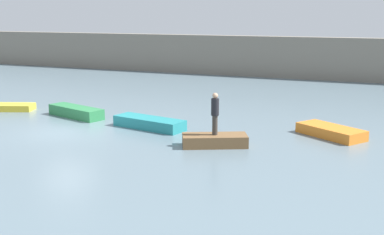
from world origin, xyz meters
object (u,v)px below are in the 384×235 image
at_px(rowboat_green, 76,112).
at_px(rowboat_orange, 331,132).
at_px(rowboat_brown, 215,140).
at_px(rowboat_teal, 149,123).
at_px(person_dark_shirt, 215,112).
at_px(rowboat_yellow, 6,107).

distance_m(rowboat_green, rowboat_orange, 12.92).
xyz_separation_m(rowboat_brown, rowboat_orange, (4.14, 3.53, -0.02)).
bearing_deg(rowboat_teal, rowboat_brown, -13.31).
relative_size(rowboat_orange, person_dark_shirt, 1.73).
bearing_deg(rowboat_orange, person_dark_shirt, -107.05).
height_order(rowboat_yellow, person_dark_shirt, person_dark_shirt).
xyz_separation_m(rowboat_yellow, person_dark_shirt, (13.48, -2.52, 1.27)).
relative_size(rowboat_teal, rowboat_orange, 1.20).
bearing_deg(rowboat_green, rowboat_teal, 7.66).
bearing_deg(rowboat_yellow, rowboat_brown, -31.86).
height_order(rowboat_teal, rowboat_orange, rowboat_teal).
bearing_deg(rowboat_brown, rowboat_teal, 129.49).
height_order(rowboat_green, rowboat_teal, rowboat_green).
bearing_deg(rowboat_green, rowboat_orange, 21.03).
distance_m(rowboat_yellow, rowboat_orange, 17.65).
xyz_separation_m(rowboat_green, rowboat_brown, (8.74, -2.55, -0.03)).
height_order(rowboat_brown, person_dark_shirt, person_dark_shirt).
height_order(rowboat_orange, person_dark_shirt, person_dark_shirt).
distance_m(rowboat_yellow, rowboat_brown, 13.71).
height_order(rowboat_teal, rowboat_brown, rowboat_teal).
bearing_deg(person_dark_shirt, rowboat_yellow, 169.43).
height_order(rowboat_green, rowboat_orange, rowboat_green).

